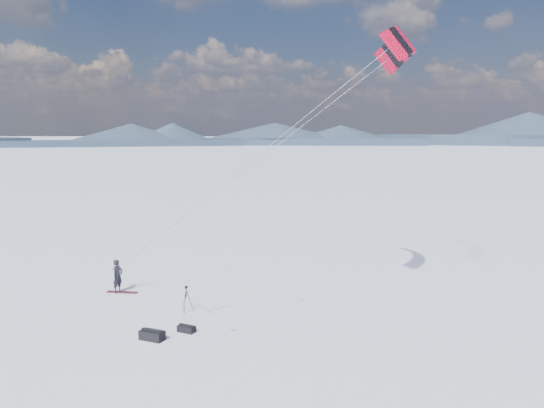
% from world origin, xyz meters
% --- Properties ---
extents(ground, '(1800.00, 1800.00, 0.00)m').
position_xyz_m(ground, '(0.00, 0.00, 0.00)').
color(ground, white).
extents(horizon_hills, '(704.00, 704.42, 8.00)m').
position_xyz_m(horizon_hills, '(-0.00, -0.00, 2.92)').
color(horizon_hills, '#1F2B3B').
rests_on(horizon_hills, ground).
extents(snow_tracks, '(13.93, 10.25, 0.01)m').
position_xyz_m(snow_tracks, '(-1.44, -0.32, 0.00)').
color(snow_tracks, silver).
rests_on(snow_tracks, ground).
extents(snowkiter, '(0.53, 0.69, 1.70)m').
position_xyz_m(snowkiter, '(-2.68, 2.82, 0.00)').
color(snowkiter, black).
rests_on(snowkiter, ground).
extents(snowboard, '(1.61, 0.44, 0.04)m').
position_xyz_m(snowboard, '(-2.47, 2.85, 0.02)').
color(snowboard, maroon).
rests_on(snowboard, ground).
extents(tripod, '(0.60, 0.52, 1.23)m').
position_xyz_m(tripod, '(1.84, 0.83, 0.79)').
color(tripod, black).
rests_on(tripod, ground).
extents(gear_bag_a, '(1.04, 0.62, 0.44)m').
position_xyz_m(gear_bag_a, '(1.75, -2.47, 0.19)').
color(gear_bag_a, black).
rests_on(gear_bag_a, ground).
extents(gear_bag_b, '(0.78, 0.50, 0.33)m').
position_xyz_m(gear_bag_b, '(2.75, -1.40, 0.14)').
color(gear_bag_b, black).
rests_on(gear_bag_b, ground).
extents(power_kite, '(14.49, 5.42, 11.35)m').
position_xyz_m(power_kite, '(10.66, 3.87, 11.68)').
color(power_kite, '#B50826').
rests_on(power_kite, ground).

